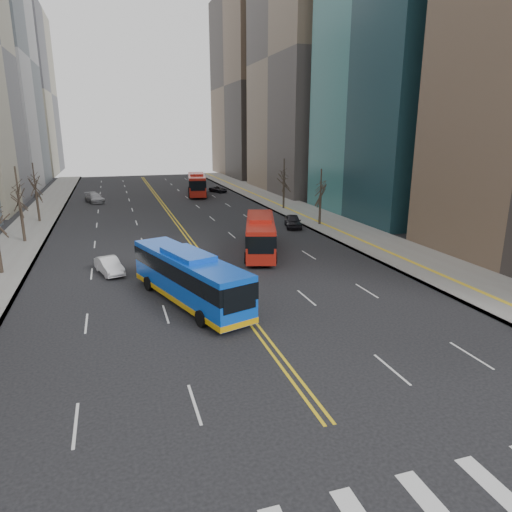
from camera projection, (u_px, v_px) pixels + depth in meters
sidewalk_right at (313, 217)px, 59.25m from camera, size 7.00×130.00×0.15m
sidewalk_left at (26, 234)px, 49.38m from camera, size 5.00×130.00×0.15m
centerline at (168, 211)px, 63.38m from camera, size 0.55×100.00×0.01m
office_towers at (150, 42)px, 69.46m from camera, size 83.00×134.00×58.00m
street_trees at (113, 199)px, 41.21m from camera, size 35.20×47.20×7.60m
blue_bus at (189, 276)px, 29.41m from camera, size 6.11×12.12×3.47m
red_bus_near at (260, 233)px, 41.45m from camera, size 5.63×11.03×3.43m
red_bus_far at (197, 183)px, 78.91m from camera, size 4.59×12.25×3.78m
car_white at (109, 266)px, 35.75m from camera, size 2.41×4.14×1.29m
car_dark_mid at (293, 221)px, 52.79m from camera, size 2.82×4.61×1.47m
car_silver at (95, 198)px, 70.96m from camera, size 3.47×5.49×1.48m
car_dark_far at (218, 189)px, 82.71m from camera, size 3.17×4.21×1.06m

